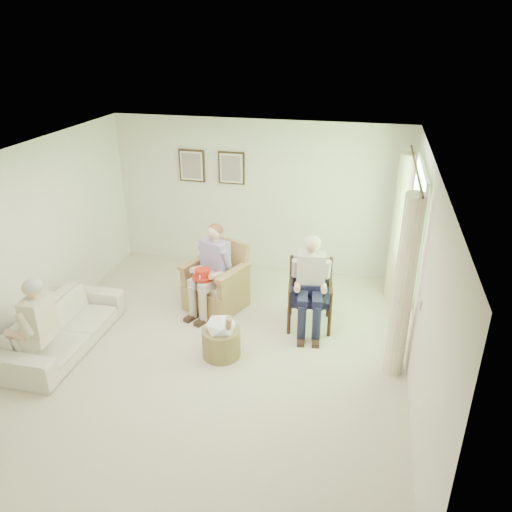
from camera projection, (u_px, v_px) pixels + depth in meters
The scene contains 19 objects.
floor at pixel (211, 354), 6.59m from camera, with size 5.50×5.50×0.00m, color beige.
back_wall at pixel (258, 197), 8.48m from camera, with size 5.00×0.04×2.60m, color silver.
front_wall at pixel (87, 426), 3.61m from camera, with size 5.00×0.04×2.60m, color silver.
left_wall at pixel (26, 246), 6.56m from camera, with size 0.04×5.50×2.60m, color silver.
right_wall at pixel (422, 288), 5.53m from camera, with size 0.04×5.50×2.60m, color silver.
ceiling at pixel (202, 159), 5.50m from camera, with size 5.00×5.50×0.02m, color white.
window at pixel (416, 225), 6.48m from camera, with size 0.13×2.50×1.63m.
curtain_left at pixel (403, 289), 5.82m from camera, with size 0.34×0.34×2.30m, color #F1E6BC.
curtain_right at pixel (399, 229), 7.55m from camera, with size 0.34×0.34×2.30m, color #F1E6BC.
framed_print_left at pixel (192, 166), 8.48m from camera, with size 0.45×0.05×0.55m.
framed_print_right at pixel (231, 168), 8.34m from camera, with size 0.45×0.05×0.55m.
wicker_armchair at pixel (217, 287), 7.58m from camera, with size 0.80×0.79×1.02m.
wood_armchair at pixel (311, 290), 7.10m from camera, with size 0.61×0.57×0.94m.
sofa at pixel (65, 327), 6.65m from camera, with size 0.76×1.95×0.57m, color silver.
person_wicker at pixel (213, 264), 7.27m from camera, with size 0.40×0.63×1.34m.
person_dark at pixel (310, 278), 6.84m from camera, with size 0.40×0.63×1.35m.
person_sofa at pixel (34, 322), 5.99m from camera, with size 0.42×0.62×1.24m.
red_hat at pixel (203, 275), 7.17m from camera, with size 0.30×0.30×0.14m.
hatbox at pixel (221, 336), 6.45m from camera, with size 0.52×0.52×0.74m.
Camera 1 is at (1.82, -5.16, 3.93)m, focal length 35.00 mm.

